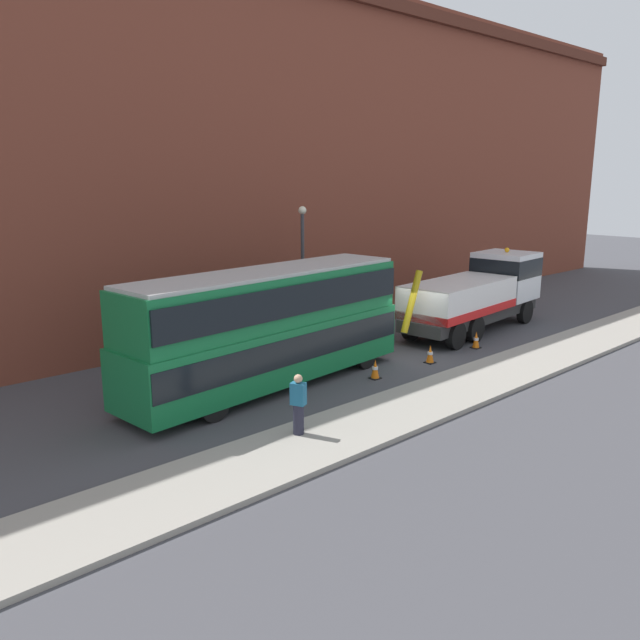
{
  "coord_description": "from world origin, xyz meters",
  "views": [
    {
      "loc": [
        -19.12,
        -15.98,
        7.05
      ],
      "look_at": [
        -4.14,
        0.44,
        2.0
      ],
      "focal_mm": 35.32,
      "sensor_mm": 36.0,
      "label": 1
    }
  ],
  "objects_px": {
    "traffic_cone_midway": "(430,355)",
    "street_lamp": "(303,260)",
    "double_decker_bus": "(269,324)",
    "traffic_cone_near_bus": "(375,369)",
    "recovery_tow_truck": "(478,293)",
    "pedestrian_onlooker": "(298,405)",
    "traffic_cone_near_truck": "(476,340)"
  },
  "relations": [
    {
      "from": "traffic_cone_midway",
      "to": "traffic_cone_near_truck",
      "type": "bearing_deg",
      "value": 0.95
    },
    {
      "from": "traffic_cone_near_bus",
      "to": "traffic_cone_midway",
      "type": "distance_m",
      "value": 3.02
    },
    {
      "from": "traffic_cone_near_bus",
      "to": "traffic_cone_near_truck",
      "type": "xyz_separation_m",
      "value": [
        6.19,
        -0.06,
        0.0
      ]
    },
    {
      "from": "street_lamp",
      "to": "recovery_tow_truck",
      "type": "bearing_deg",
      "value": -33.5
    },
    {
      "from": "double_decker_bus",
      "to": "traffic_cone_midway",
      "type": "relative_size",
      "value": 15.54
    },
    {
      "from": "traffic_cone_midway",
      "to": "double_decker_bus",
      "type": "bearing_deg",
      "value": 162.82
    },
    {
      "from": "pedestrian_onlooker",
      "to": "traffic_cone_near_bus",
      "type": "relative_size",
      "value": 2.38
    },
    {
      "from": "pedestrian_onlooker",
      "to": "traffic_cone_midway",
      "type": "xyz_separation_m",
      "value": [
        8.5,
        2.1,
        -0.64
      ]
    },
    {
      "from": "traffic_cone_near_bus",
      "to": "traffic_cone_midway",
      "type": "height_order",
      "value": "same"
    },
    {
      "from": "double_decker_bus",
      "to": "traffic_cone_near_bus",
      "type": "distance_m",
      "value": 4.24
    },
    {
      "from": "traffic_cone_near_truck",
      "to": "double_decker_bus",
      "type": "bearing_deg",
      "value": 168.68
    },
    {
      "from": "traffic_cone_midway",
      "to": "street_lamp",
      "type": "distance_m",
      "value": 7.33
    },
    {
      "from": "double_decker_bus",
      "to": "street_lamp",
      "type": "relative_size",
      "value": 1.92
    },
    {
      "from": "pedestrian_onlooker",
      "to": "traffic_cone_near_truck",
      "type": "bearing_deg",
      "value": -14.71
    },
    {
      "from": "pedestrian_onlooker",
      "to": "traffic_cone_near_truck",
      "type": "distance_m",
      "value": 11.89
    },
    {
      "from": "double_decker_bus",
      "to": "traffic_cone_near_bus",
      "type": "height_order",
      "value": "double_decker_bus"
    },
    {
      "from": "recovery_tow_truck",
      "to": "double_decker_bus",
      "type": "bearing_deg",
      "value": 174.93
    },
    {
      "from": "pedestrian_onlooker",
      "to": "traffic_cone_near_bus",
      "type": "height_order",
      "value": "pedestrian_onlooker"
    },
    {
      "from": "recovery_tow_truck",
      "to": "pedestrian_onlooker",
      "type": "height_order",
      "value": "recovery_tow_truck"
    },
    {
      "from": "pedestrian_onlooker",
      "to": "traffic_cone_near_bus",
      "type": "bearing_deg",
      "value": -3.21
    },
    {
      "from": "traffic_cone_near_truck",
      "to": "street_lamp",
      "type": "bearing_deg",
      "value": 121.6
    },
    {
      "from": "recovery_tow_truck",
      "to": "street_lamp",
      "type": "distance_m",
      "value": 8.47
    },
    {
      "from": "recovery_tow_truck",
      "to": "traffic_cone_near_bus",
      "type": "height_order",
      "value": "recovery_tow_truck"
    },
    {
      "from": "recovery_tow_truck",
      "to": "traffic_cone_midway",
      "type": "xyz_separation_m",
      "value": [
        -6.08,
        -2.0,
        -1.42
      ]
    },
    {
      "from": "street_lamp",
      "to": "traffic_cone_midway",
      "type": "bearing_deg",
      "value": -82.75
    },
    {
      "from": "double_decker_bus",
      "to": "pedestrian_onlooker",
      "type": "relative_size",
      "value": 6.54
    },
    {
      "from": "pedestrian_onlooker",
      "to": "traffic_cone_near_bus",
      "type": "xyz_separation_m",
      "value": [
        5.49,
        2.21,
        -0.64
      ]
    },
    {
      "from": "double_decker_bus",
      "to": "traffic_cone_near_bus",
      "type": "bearing_deg",
      "value": -34.37
    },
    {
      "from": "recovery_tow_truck",
      "to": "pedestrian_onlooker",
      "type": "relative_size",
      "value": 5.98
    },
    {
      "from": "pedestrian_onlooker",
      "to": "traffic_cone_midway",
      "type": "bearing_deg",
      "value": -11.28
    },
    {
      "from": "traffic_cone_near_truck",
      "to": "street_lamp",
      "type": "distance_m",
      "value": 8.27
    },
    {
      "from": "traffic_cone_near_bus",
      "to": "traffic_cone_near_truck",
      "type": "relative_size",
      "value": 1.0
    }
  ]
}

